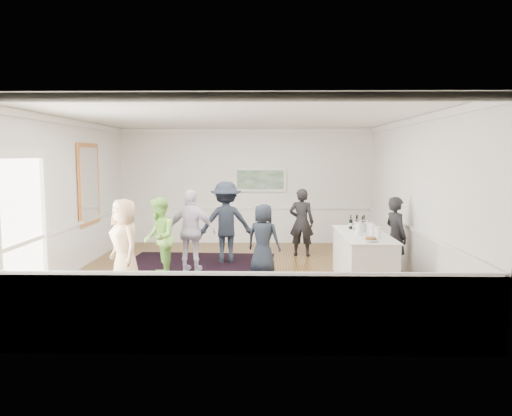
{
  "coord_description": "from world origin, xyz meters",
  "views": [
    {
      "loc": [
        0.55,
        -9.91,
        2.44
      ],
      "look_at": [
        0.36,
        0.2,
        1.38
      ],
      "focal_mm": 35.0,
      "sensor_mm": 36.0,
      "label": 1
    }
  ],
  "objects_px": {
    "guest_tan": "(125,245)",
    "guest_lilac": "(192,231)",
    "serving_table": "(363,258)",
    "ice_bucket": "(363,226)",
    "guest_dark_b": "(302,222)",
    "guest_navy": "(263,238)",
    "nut_bowl": "(371,240)",
    "bartender": "(396,236)",
    "guest_dark_a": "(226,222)",
    "guest_green": "(159,238)"
  },
  "relations": [
    {
      "from": "nut_bowl",
      "to": "bartender",
      "type": "bearing_deg",
      "value": 61.2
    },
    {
      "from": "bartender",
      "to": "guest_lilac",
      "type": "distance_m",
      "value": 4.2
    },
    {
      "from": "bartender",
      "to": "nut_bowl",
      "type": "bearing_deg",
      "value": 131.18
    },
    {
      "from": "guest_green",
      "to": "guest_tan",
      "type": "bearing_deg",
      "value": -35.26
    },
    {
      "from": "guest_lilac",
      "to": "guest_navy",
      "type": "relative_size",
      "value": 1.2
    },
    {
      "from": "guest_lilac",
      "to": "guest_dark_b",
      "type": "height_order",
      "value": "guest_lilac"
    },
    {
      "from": "guest_navy",
      "to": "nut_bowl",
      "type": "relative_size",
      "value": 5.61
    },
    {
      "from": "guest_dark_a",
      "to": "guest_navy",
      "type": "relative_size",
      "value": 1.28
    },
    {
      "from": "nut_bowl",
      "to": "guest_dark_a",
      "type": "bearing_deg",
      "value": 135.59
    },
    {
      "from": "serving_table",
      "to": "bartender",
      "type": "bearing_deg",
      "value": 36.56
    },
    {
      "from": "guest_dark_b",
      "to": "nut_bowl",
      "type": "bearing_deg",
      "value": 117.28
    },
    {
      "from": "guest_tan",
      "to": "guest_lilac",
      "type": "relative_size",
      "value": 0.96
    },
    {
      "from": "guest_navy",
      "to": "guest_tan",
      "type": "bearing_deg",
      "value": 51.06
    },
    {
      "from": "serving_table",
      "to": "guest_tan",
      "type": "xyz_separation_m",
      "value": [
        -4.44,
        -0.61,
        0.35
      ]
    },
    {
      "from": "guest_dark_a",
      "to": "guest_navy",
      "type": "distance_m",
      "value": 1.3
    },
    {
      "from": "bartender",
      "to": "guest_lilac",
      "type": "xyz_separation_m",
      "value": [
        -4.19,
        0.24,
        0.06
      ]
    },
    {
      "from": "guest_tan",
      "to": "guest_dark_b",
      "type": "height_order",
      "value": "guest_tan"
    },
    {
      "from": "guest_dark_b",
      "to": "ice_bucket",
      "type": "relative_size",
      "value": 6.37
    },
    {
      "from": "guest_dark_a",
      "to": "nut_bowl",
      "type": "height_order",
      "value": "guest_dark_a"
    },
    {
      "from": "guest_tan",
      "to": "bartender",
      "type": "bearing_deg",
      "value": 65.01
    },
    {
      "from": "guest_lilac",
      "to": "guest_dark_a",
      "type": "height_order",
      "value": "guest_dark_a"
    },
    {
      "from": "bartender",
      "to": "guest_dark_b",
      "type": "relative_size",
      "value": 0.98
    },
    {
      "from": "guest_green",
      "to": "guest_navy",
      "type": "distance_m",
      "value": 2.14
    },
    {
      "from": "guest_navy",
      "to": "ice_bucket",
      "type": "xyz_separation_m",
      "value": [
        1.95,
        -0.58,
        0.35
      ]
    },
    {
      "from": "ice_bucket",
      "to": "guest_dark_b",
      "type": "bearing_deg",
      "value": 113.56
    },
    {
      "from": "guest_dark_a",
      "to": "ice_bucket",
      "type": "distance_m",
      "value": 3.2
    },
    {
      "from": "guest_lilac",
      "to": "guest_dark_a",
      "type": "relative_size",
      "value": 0.94
    },
    {
      "from": "guest_tan",
      "to": "ice_bucket",
      "type": "bearing_deg",
      "value": 62.73
    },
    {
      "from": "serving_table",
      "to": "guest_tan",
      "type": "distance_m",
      "value": 4.49
    },
    {
      "from": "guest_green",
      "to": "ice_bucket",
      "type": "bearing_deg",
      "value": 76.1
    },
    {
      "from": "guest_tan",
      "to": "guest_dark_b",
      "type": "distance_m",
      "value": 4.68
    },
    {
      "from": "guest_tan",
      "to": "ice_bucket",
      "type": "xyz_separation_m",
      "value": [
        4.46,
        0.83,
        0.24
      ]
    },
    {
      "from": "guest_dark_b",
      "to": "guest_navy",
      "type": "bearing_deg",
      "value": 74.62
    },
    {
      "from": "guest_dark_a",
      "to": "guest_lilac",
      "type": "bearing_deg",
      "value": 48.62
    },
    {
      "from": "guest_navy",
      "to": "nut_bowl",
      "type": "xyz_separation_m",
      "value": [
        1.87,
        -1.71,
        0.27
      ]
    },
    {
      "from": "serving_table",
      "to": "ice_bucket",
      "type": "relative_size",
      "value": 9.09
    },
    {
      "from": "guest_green",
      "to": "ice_bucket",
      "type": "height_order",
      "value": "guest_green"
    },
    {
      "from": "bartender",
      "to": "guest_dark_a",
      "type": "xyz_separation_m",
      "value": [
        -3.55,
        1.18,
        0.12
      ]
    },
    {
      "from": "guest_tan",
      "to": "guest_navy",
      "type": "xyz_separation_m",
      "value": [
        2.51,
        1.4,
        -0.11
      ]
    },
    {
      "from": "guest_lilac",
      "to": "serving_table",
      "type": "bearing_deg",
      "value": 177.61
    },
    {
      "from": "ice_bucket",
      "to": "nut_bowl",
      "type": "height_order",
      "value": "ice_bucket"
    },
    {
      "from": "bartender",
      "to": "nut_bowl",
      "type": "relative_size",
      "value": 6.27
    },
    {
      "from": "serving_table",
      "to": "nut_bowl",
      "type": "bearing_deg",
      "value": -93.17
    },
    {
      "from": "guest_green",
      "to": "guest_lilac",
      "type": "xyz_separation_m",
      "value": [
        0.59,
        0.45,
        0.06
      ]
    },
    {
      "from": "ice_bucket",
      "to": "guest_tan",
      "type": "bearing_deg",
      "value": -169.51
    },
    {
      "from": "guest_dark_b",
      "to": "nut_bowl",
      "type": "xyz_separation_m",
      "value": [
        0.95,
        -3.49,
        0.17
      ]
    },
    {
      "from": "bartender",
      "to": "guest_lilac",
      "type": "height_order",
      "value": "guest_lilac"
    },
    {
      "from": "guest_dark_b",
      "to": "serving_table",
      "type": "bearing_deg",
      "value": 123.34
    },
    {
      "from": "guest_green",
      "to": "guest_dark_a",
      "type": "xyz_separation_m",
      "value": [
        1.24,
        1.4,
        0.12
      ]
    },
    {
      "from": "bartender",
      "to": "nut_bowl",
      "type": "distance_m",
      "value": 1.71
    }
  ]
}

